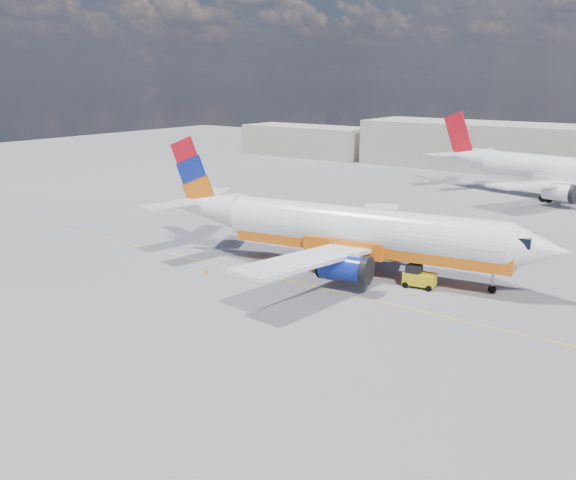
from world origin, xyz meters
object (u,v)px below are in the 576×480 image
Objects in this scene: second_jet at (565,173)px; main_jet at (350,230)px; traffic_cone at (206,272)px; gse_tug at (419,277)px.

main_jet is at bearing -87.83° from second_jet.
main_jet is 12.43m from traffic_cone.
main_jet reaches higher than traffic_cone.
main_jet is 72.12× the size of traffic_cone.
gse_tug is (0.33, -44.09, -2.86)m from second_jet.
second_jet is (6.15, 43.85, 0.10)m from main_jet.
gse_tug is 17.28m from traffic_cone.
second_jet reaches higher than main_jet.
main_jet is at bearing 40.99° from traffic_cone.
gse_tug is at bearing -79.43° from second_jet.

